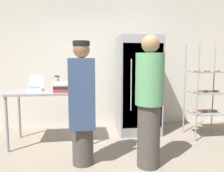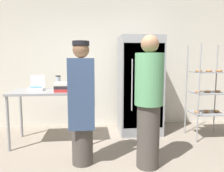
% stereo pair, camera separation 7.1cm
% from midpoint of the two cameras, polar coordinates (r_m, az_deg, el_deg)
% --- Properties ---
extents(back_wall, '(6.40, 0.12, 2.87)m').
position_cam_midpoint_polar(back_wall, '(4.81, -0.49, 6.88)').
color(back_wall, silver).
rests_on(back_wall, ground_plane).
extents(refrigerator, '(0.80, 0.70, 1.88)m').
position_cam_midpoint_polar(refrigerator, '(4.27, 7.72, 0.17)').
color(refrigerator, gray).
rests_on(refrigerator, ground_plane).
extents(baking_rack, '(0.62, 0.51, 1.71)m').
position_cam_midpoint_polar(baking_rack, '(4.36, 24.17, -1.42)').
color(baking_rack, '#93969B').
rests_on(baking_rack, ground_plane).
extents(prep_counter, '(1.22, 0.73, 0.91)m').
position_cam_midpoint_polar(prep_counter, '(3.87, -15.73, -2.57)').
color(prep_counter, gray).
rests_on(prep_counter, ground_plane).
extents(donut_box, '(0.24, 0.22, 0.26)m').
position_cam_midpoint_polar(donut_box, '(3.93, -18.66, -0.42)').
color(donut_box, white).
rests_on(donut_box, prep_counter).
extents(blender_pitcher, '(0.11, 0.11, 0.24)m').
position_cam_midpoint_polar(blender_pitcher, '(4.01, -13.39, 0.76)').
color(blender_pitcher, '#99999E').
rests_on(blender_pitcher, prep_counter).
extents(binder_stack, '(0.28, 0.25, 0.15)m').
position_cam_midpoint_polar(binder_stack, '(3.66, -12.02, -0.25)').
color(binder_stack, '#B72D2D').
rests_on(binder_stack, prep_counter).
extents(person_baker, '(0.35, 0.37, 1.67)m').
position_cam_midpoint_polar(person_baker, '(2.96, -7.23, -4.07)').
color(person_baker, '#47423D').
rests_on(person_baker, ground_plane).
extents(person_customer, '(0.37, 0.37, 1.74)m').
position_cam_midpoint_polar(person_customer, '(2.89, 10.28, -3.98)').
color(person_customer, '#47423D').
rests_on(person_customer, ground_plane).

